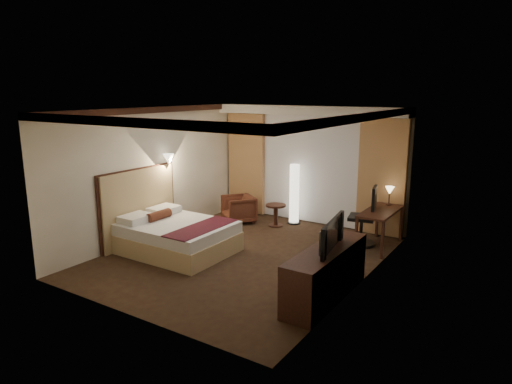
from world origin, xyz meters
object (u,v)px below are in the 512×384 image
Objects in this scene: side_table at (276,215)px; television at (326,228)px; desk at (380,229)px; dresser at (326,273)px; floor_lamp at (294,194)px; bed at (178,237)px; office_chair at (362,215)px; armchair at (239,208)px.

television reaches higher than side_table.
desk is 0.66× the size of dresser.
floor_lamp is 1.29× the size of television.
desk is at bearing 91.08° from dresser.
dresser is 0.70m from television.
television is at bearing -48.47° from side_table.
office_chair is (2.79, 2.30, 0.31)m from bed.
television reaches higher than dresser.
television reaches higher than armchair.
office_chair is 0.61× the size of dresser.
dresser is (3.20, -0.29, 0.09)m from bed.
dresser reaches higher than bed.
floor_lamp is 3.88m from television.
armchair is 0.64× the size of television.
dresser is at bearing -5.27° from bed.
armchair is 4.23m from dresser.
bed is 1.52× the size of desk.
armchair reaches higher than bed.
desk reaches higher than side_table.
dresser reaches higher than side_table.
desk is (2.18, -0.53, -0.33)m from floor_lamp.
side_table is at bearing 32.70° from television.
side_table is 0.46× the size of television.
bed is 3.96× the size of side_table.
side_table is 0.25× the size of dresser.
television is at bearing -89.57° from desk.
office_chair is (-0.36, -0.05, 0.23)m from desk.
side_table is (0.71, 2.48, -0.04)m from bed.
side_table is (0.89, 0.21, -0.10)m from armchair.
television is at bearing -94.25° from office_chair.
television is (2.20, -3.18, 0.38)m from floor_lamp.
side_table is at bearing 176.99° from desk.
dresser is at bearing -54.87° from floor_lamp.
bed is 1.00× the size of dresser.
television is at bearing -55.24° from floor_lamp.
desk is at bearing 36.74° from bed.
bed is at bearing -153.05° from office_chair.
bed is 3.28m from television.
armchair is 0.91m from side_table.
side_table is at bearing -121.69° from floor_lamp.
desk is (3.15, 2.35, 0.08)m from bed.
floor_lamp reaches higher than office_chair.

